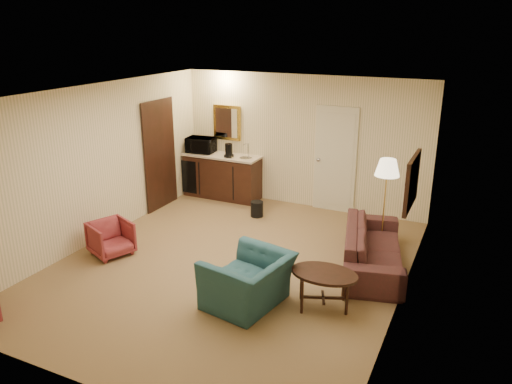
# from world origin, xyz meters

# --- Properties ---
(ground) EXTENTS (6.00, 6.00, 0.00)m
(ground) POSITION_xyz_m (0.00, 0.00, 0.00)
(ground) COLOR olive
(ground) RESTS_ON ground
(room_walls) EXTENTS (5.02, 6.01, 2.61)m
(room_walls) POSITION_xyz_m (-0.10, 0.77, 1.72)
(room_walls) COLOR beige
(room_walls) RESTS_ON ground
(wetbar_cabinet) EXTENTS (1.64, 0.58, 0.92)m
(wetbar_cabinet) POSITION_xyz_m (-1.65, 2.72, 0.46)
(wetbar_cabinet) COLOR #331910
(wetbar_cabinet) RESTS_ON ground
(sofa) EXTENTS (1.10, 2.22, 0.83)m
(sofa) POSITION_xyz_m (1.95, 0.88, 0.42)
(sofa) COLOR black
(sofa) RESTS_ON ground
(teal_armchair) EXTENTS (0.85, 1.15, 0.92)m
(teal_armchair) POSITION_xyz_m (0.72, -0.90, 0.46)
(teal_armchair) COLOR #214754
(teal_armchair) RESTS_ON ground
(rose_chair_near) EXTENTS (0.74, 0.76, 0.61)m
(rose_chair_near) POSITION_xyz_m (-1.90, -0.48, 0.30)
(rose_chair_near) COLOR #9A3532
(rose_chair_near) RESTS_ON ground
(coffee_table) EXTENTS (1.02, 0.86, 0.50)m
(coffee_table) POSITION_xyz_m (1.63, -0.54, 0.25)
(coffee_table) COLOR black
(coffee_table) RESTS_ON ground
(floor_lamp) EXTENTS (0.41, 0.41, 1.49)m
(floor_lamp) POSITION_xyz_m (1.92, 1.70, 0.74)
(floor_lamp) COLOR gold
(floor_lamp) RESTS_ON ground
(waste_bin) EXTENTS (0.26, 0.26, 0.30)m
(waste_bin) POSITION_xyz_m (-0.51, 2.00, 0.15)
(waste_bin) COLOR black
(waste_bin) RESTS_ON ground
(microwave) EXTENTS (0.61, 0.38, 0.39)m
(microwave) POSITION_xyz_m (-2.15, 2.72, 1.12)
(microwave) COLOR black
(microwave) RESTS_ON wetbar_cabinet
(coffee_maker) EXTENTS (0.17, 0.17, 0.28)m
(coffee_maker) POSITION_xyz_m (-1.43, 2.61, 1.06)
(coffee_maker) COLOR black
(coffee_maker) RESTS_ON wetbar_cabinet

